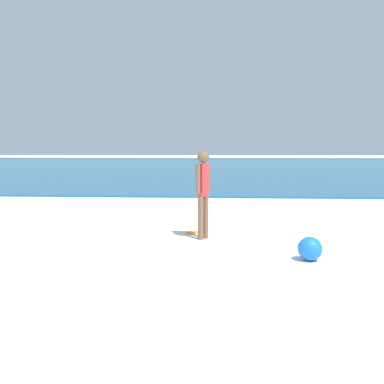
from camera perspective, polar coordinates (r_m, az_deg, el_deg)
ground at (r=4.23m, az=-6.15°, el=-18.31°), size 200.00×200.00×0.00m
water at (r=44.67m, az=2.57°, el=3.74°), size 160.00×60.00×0.06m
person_standing at (r=8.02m, az=1.53°, el=0.35°), size 0.27×0.32×1.68m
frisbee at (r=8.69m, az=0.06°, el=-5.50°), size 0.29×0.29×0.03m
beach_ball at (r=6.83m, az=15.64°, el=-7.40°), size 0.37×0.37×0.37m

